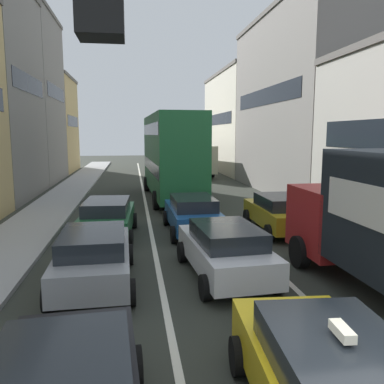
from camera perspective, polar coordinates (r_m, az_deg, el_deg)
sidewalk_left at (r=24.42m, az=-18.69°, el=-1.17°), size 2.60×64.00×0.14m
lane_stripe_left at (r=24.05m, az=-6.87°, el=-1.08°), size 0.16×60.00×0.01m
lane_stripe_right at (r=24.38m, az=1.14°, el=-0.89°), size 0.16×60.00×0.01m
building_row_right at (r=29.73m, az=16.06°, el=10.33°), size 7.20×43.90×11.94m
taxi_centre_lane_front at (r=5.85m, az=19.84°, el=-24.78°), size 2.30×4.41×1.66m
sedan_centre_lane_second at (r=11.01m, az=4.82°, el=-8.27°), size 2.30×4.41×1.49m
wagon_left_lane_second at (r=10.69m, az=-14.04°, el=-9.02°), size 2.13×4.33×1.49m
hatchback_centre_lane_third at (r=15.80m, az=0.06°, el=-3.10°), size 2.12×4.33×1.49m
sedan_left_lane_third at (r=15.37m, az=-12.17°, el=-3.62°), size 2.26×4.40×1.49m
sedan_right_lane_behind_truck at (r=16.40m, az=12.60°, el=-2.88°), size 2.10×4.32×1.49m
bus_mid_queue_primary at (r=23.76m, az=-3.05°, el=5.71°), size 3.08×10.58×5.06m
bus_far_queue_secondary at (r=38.70m, az=-0.02°, el=5.18°), size 3.17×10.61×2.90m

